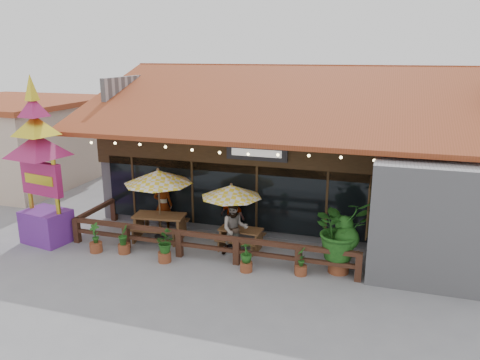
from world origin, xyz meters
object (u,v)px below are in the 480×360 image
(umbrella_right, at_px, (231,191))
(tropical_plant, at_px, (341,231))
(thai_sign_tower, at_px, (38,150))
(picnic_table_right, at_px, (241,235))
(umbrella_left, at_px, (158,177))
(picnic_table_left, at_px, (160,222))

(umbrella_right, distance_m, tropical_plant, 4.00)
(thai_sign_tower, distance_m, tropical_plant, 10.44)
(picnic_table_right, relative_size, thai_sign_tower, 0.24)
(umbrella_left, bearing_deg, thai_sign_tower, -156.66)
(umbrella_right, height_order, picnic_table_right, umbrella_right)
(tropical_plant, bearing_deg, thai_sign_tower, -176.11)
(umbrella_left, bearing_deg, picnic_table_right, -0.58)
(umbrella_right, bearing_deg, thai_sign_tower, -165.24)
(umbrella_left, height_order, umbrella_right, umbrella_left)
(umbrella_right, distance_m, thai_sign_tower, 6.76)
(picnic_table_right, height_order, tropical_plant, tropical_plant)
(picnic_table_right, xyz_separation_m, tropical_plant, (3.45, -0.86, 0.90))
(umbrella_right, xyz_separation_m, tropical_plant, (3.83, -0.99, -0.61))
(picnic_table_left, bearing_deg, picnic_table_right, 0.11)
(picnic_table_left, relative_size, picnic_table_right, 1.34)
(picnic_table_right, bearing_deg, thai_sign_tower, -167.06)
(picnic_table_left, bearing_deg, tropical_plant, -7.43)
(thai_sign_tower, xyz_separation_m, tropical_plant, (10.23, 0.70, -1.98))
(thai_sign_tower, relative_size, tropical_plant, 2.65)
(umbrella_left, relative_size, tropical_plant, 1.29)
(thai_sign_tower, bearing_deg, picnic_table_left, 22.88)
(picnic_table_left, bearing_deg, umbrella_right, 2.84)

